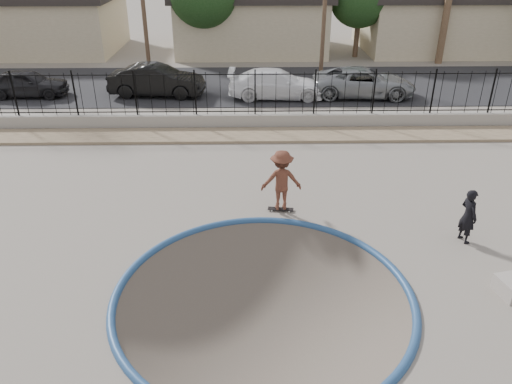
{
  "coord_description": "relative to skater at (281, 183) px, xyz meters",
  "views": [
    {
      "loc": [
        -0.34,
        -10.1,
        7.46
      ],
      "look_at": [
        -0.11,
        2.0,
        1.16
      ],
      "focal_mm": 35.0,
      "sensor_mm": 36.0,
      "label": 1
    }
  ],
  "objects": [
    {
      "name": "house_west",
      "position": [
        -15.65,
        23.5,
        1.05
      ],
      "size": [
        11.6,
        8.6,
        3.9
      ],
      "color": "tan",
      "rests_on": "ground"
    },
    {
      "name": "car_d",
      "position": [
        4.93,
        11.72,
        -0.17
      ],
      "size": [
        5.28,
        2.68,
        1.43
      ],
      "primitive_type": "imported",
      "rotation": [
        0.0,
        0.0,
        1.51
      ],
      "color": "gray",
      "rests_on": "street"
    },
    {
      "name": "coping_ring",
      "position": [
        -0.65,
        -4.0,
        -0.92
      ],
      "size": [
        7.04,
        7.04,
        0.2
      ],
      "primitive_type": "torus",
      "color": "navy",
      "rests_on": "ground"
    },
    {
      "name": "fence",
      "position": [
        -0.65,
        7.3,
        0.58
      ],
      "size": [
        40.0,
        0.04,
        1.8
      ],
      "color": "black",
      "rests_on": "retaining_wall"
    },
    {
      "name": "skateboard",
      "position": [
        0.0,
        0.0,
        -0.87
      ],
      "size": [
        0.79,
        0.29,
        0.07
      ],
      "rotation": [
        0.0,
        0.0,
        -0.13
      ],
      "color": "black",
      "rests_on": "ground"
    },
    {
      "name": "car_c",
      "position": [
        0.51,
        11.56,
        -0.18
      ],
      "size": [
        4.91,
        2.12,
        1.41
      ],
      "primitive_type": "imported",
      "rotation": [
        0.0,
        0.0,
        1.54
      ],
      "color": "white",
      "rests_on": "street"
    },
    {
      "name": "car_a",
      "position": [
        -12.13,
        12.0,
        -0.21
      ],
      "size": [
        4.01,
        1.65,
        1.36
      ],
      "primitive_type": "imported",
      "rotation": [
        0.0,
        0.0,
        1.58
      ],
      "color": "black",
      "rests_on": "street"
    },
    {
      "name": "skater",
      "position": [
        0.0,
        0.0,
        0.0
      ],
      "size": [
        1.22,
        0.74,
        1.85
      ],
      "primitive_type": "imported",
      "rotation": [
        0.0,
        0.0,
        3.18
      ],
      "color": "brown",
      "rests_on": "ground"
    },
    {
      "name": "rock_strip",
      "position": [
        -0.65,
        6.2,
        -0.87
      ],
      "size": [
        42.0,
        1.6,
        0.11
      ],
      "primitive_type": "cube",
      "color": "#9A8565",
      "rests_on": "ground"
    },
    {
      "name": "house_center",
      "position": [
        -0.65,
        23.5,
        1.05
      ],
      "size": [
        10.6,
        8.6,
        3.9
      ],
      "color": "tan",
      "rests_on": "ground"
    },
    {
      "name": "retaining_wall",
      "position": [
        -0.65,
        7.3,
        -0.62
      ],
      "size": [
        42.0,
        0.45,
        0.6
      ],
      "primitive_type": "cube",
      "color": "gray",
      "rests_on": "ground"
    },
    {
      "name": "videographer",
      "position": [
        4.87,
        -1.74,
        -0.15
      ],
      "size": [
        0.53,
        0.65,
        1.55
      ],
      "primitive_type": "imported",
      "rotation": [
        0.0,
        0.0,
        1.89
      ],
      "color": "black",
      "rests_on": "ground"
    },
    {
      "name": "ground",
      "position": [
        -0.65,
        9.0,
        -2.02
      ],
      "size": [
        120.0,
        120.0,
        2.2
      ],
      "primitive_type": "cube",
      "color": "#6E655C",
      "rests_on": "ground"
    },
    {
      "name": "bowl_pit",
      "position": [
        -0.65,
        -4.0,
        -0.92
      ],
      "size": [
        6.84,
        6.84,
        1.8
      ],
      "primitive_type": null,
      "color": "#494138",
      "rests_on": "ground"
    },
    {
      "name": "house_east",
      "position": [
        13.35,
        23.5,
        1.05
      ],
      "size": [
        12.6,
        8.6,
        3.9
      ],
      "color": "tan",
      "rests_on": "ground"
    },
    {
      "name": "car_b",
      "position": [
        -5.55,
        12.0,
        -0.11
      ],
      "size": [
        4.88,
        2.08,
        1.57
      ],
      "primitive_type": "imported",
      "rotation": [
        0.0,
        0.0,
        1.48
      ],
      "color": "black",
      "rests_on": "street"
    },
    {
      "name": "street",
      "position": [
        -0.65,
        14.0,
        -0.91
      ],
      "size": [
        90.0,
        8.0,
        0.04
      ],
      "primitive_type": "cube",
      "color": "black",
      "rests_on": "ground"
    }
  ]
}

